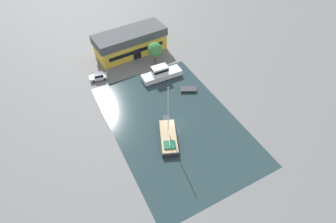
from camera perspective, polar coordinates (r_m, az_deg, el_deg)
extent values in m
plane|color=slate|center=(54.12, 1.35, -2.58)|extent=(440.00, 440.00, 0.00)
cube|color=#23383D|center=(54.12, 1.35, -2.58)|extent=(24.33, 36.39, 0.01)
cube|color=gold|center=(73.36, -8.07, 13.98)|extent=(18.90, 8.46, 4.08)
cube|color=#474C51|center=(71.77, -8.33, 16.08)|extent=(19.47, 8.72, 2.13)
cube|color=black|center=(70.96, -6.72, 12.31)|extent=(2.21, 0.23, 2.86)
cube|color=black|center=(70.51, -6.78, 12.87)|extent=(15.60, 1.26, 1.02)
cylinder|color=brown|center=(69.07, -2.79, 11.46)|extent=(0.34, 0.34, 2.70)
sphere|color=#387A3D|center=(67.56, -2.88, 13.34)|extent=(3.62, 3.62, 3.62)
cube|color=silver|center=(66.14, -14.91, 7.23)|extent=(4.46, 2.44, 0.77)
cube|color=black|center=(65.72, -14.88, 7.74)|extent=(2.42, 1.91, 0.64)
cube|color=black|center=(65.74, -15.82, 7.49)|extent=(0.26, 1.44, 0.52)
cylinder|color=black|center=(65.74, -15.86, 6.30)|extent=(0.62, 0.29, 0.60)
cylinder|color=black|center=(67.01, -16.05, 7.13)|extent=(0.62, 0.29, 0.60)
cylinder|color=black|center=(65.74, -13.63, 6.84)|extent=(0.62, 0.29, 0.60)
cylinder|color=black|center=(67.02, -13.85, 7.66)|extent=(0.62, 0.29, 0.60)
cube|color=#23282D|center=(51.05, 0.10, -5.69)|extent=(6.05, 8.95, 1.07)
cube|color=#23282D|center=(54.12, -0.40, -1.70)|extent=(1.75, 1.64, 1.07)
cube|color=tan|center=(50.60, 0.10, -5.29)|extent=(5.81, 8.59, 0.08)
cylinder|color=silver|center=(46.54, 0.03, -0.15)|extent=(0.16, 0.16, 11.75)
cylinder|color=silver|center=(48.92, 0.25, -5.61)|extent=(1.54, 3.55, 0.12)
cube|color=#236647|center=(49.05, 0.36, -7.26)|extent=(2.71, 2.53, 0.30)
cube|color=white|center=(64.31, -1.37, 7.87)|extent=(9.86, 3.25, 1.57)
cube|color=black|center=(64.72, -1.36, 7.42)|extent=(9.96, 3.31, 0.18)
cube|color=white|center=(63.07, -1.81, 8.99)|extent=(3.77, 2.27, 1.94)
cube|color=black|center=(62.96, -1.81, 9.13)|extent=(3.84, 2.33, 0.62)
cube|color=#23282D|center=(61.25, 4.45, 4.75)|extent=(3.95, 3.06, 0.51)
cube|color=#333338|center=(61.06, 4.47, 4.96)|extent=(4.12, 3.21, 0.08)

